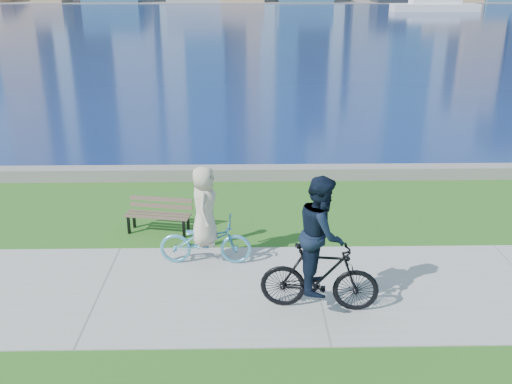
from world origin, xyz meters
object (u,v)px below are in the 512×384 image
park_bench (159,212)px  cyclist_man (320,256)px  bollard_lamp (206,215)px  cyclist_woman (205,228)px

park_bench → cyclist_man: size_ratio=0.63×
bollard_lamp → cyclist_woman: 0.78m
cyclist_woman → cyclist_man: 2.70m
cyclist_woman → bollard_lamp: bearing=4.8°
bollard_lamp → cyclist_woman: cyclist_woman is taller
cyclist_man → park_bench: bearing=51.8°
park_bench → bollard_lamp: 1.39m
park_bench → bollard_lamp: size_ratio=1.23×
bollard_lamp → cyclist_man: cyclist_man is taller
bollard_lamp → cyclist_woman: bearing=-87.4°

